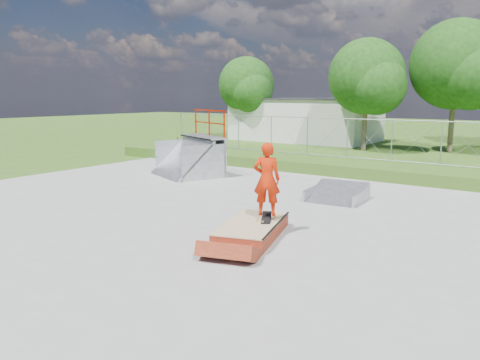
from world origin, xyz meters
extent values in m
plane|color=#365B1A|center=(0.00, 0.00, 0.00)|extent=(120.00, 120.00, 0.00)
cube|color=gray|center=(0.00, 0.00, 0.02)|extent=(20.00, 16.00, 0.04)
cube|color=#365B1A|center=(0.00, 9.50, 0.25)|extent=(24.00, 3.00, 0.50)
cube|color=maroon|center=(2.26, -0.65, 0.17)|extent=(1.84, 2.69, 0.34)
cube|color=tan|center=(2.26, -0.65, 0.36)|extent=(1.86, 2.72, 0.02)
cube|color=black|center=(2.41, -0.26, 0.41)|extent=(0.57, 0.80, 0.13)
imported|color=red|center=(2.41, -0.26, 1.29)|extent=(0.75, 0.65, 1.75)
cube|color=silver|center=(-8.00, 22.00, 1.50)|extent=(10.00, 6.00, 3.00)
cylinder|color=brown|center=(-2.00, 18.00, 1.22)|extent=(0.30, 0.30, 2.45)
sphere|color=#193E10|center=(-2.00, 18.00, 4.41)|extent=(4.48, 4.48, 4.48)
sphere|color=#193E10|center=(-1.16, 17.44, 3.85)|extent=(3.36, 3.36, 3.36)
cylinder|color=brown|center=(2.50, 20.00, 1.40)|extent=(0.30, 0.30, 2.80)
sphere|color=#193E10|center=(2.50, 20.00, 5.04)|extent=(5.12, 5.12, 5.12)
sphere|color=#193E10|center=(3.46, 19.36, 4.40)|extent=(3.84, 3.84, 3.84)
cylinder|color=brown|center=(-12.00, 20.00, 1.14)|extent=(0.30, 0.30, 2.27)
sphere|color=#193E10|center=(-12.00, 20.00, 4.10)|extent=(4.16, 4.16, 4.16)
sphere|color=#193E10|center=(-11.22, 19.48, 3.58)|extent=(3.12, 3.12, 3.12)
camera|label=1|loc=(8.13, -9.51, 3.31)|focal=35.00mm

